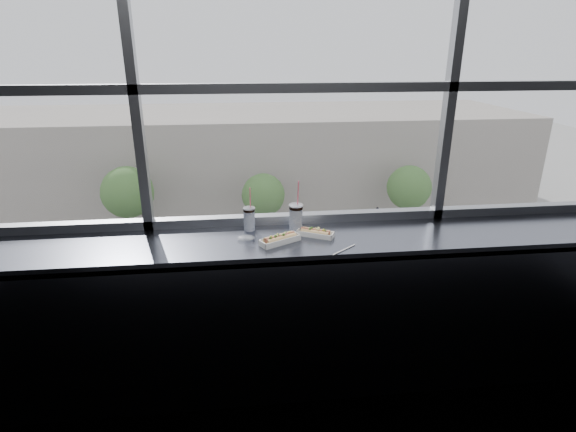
{
  "coord_description": "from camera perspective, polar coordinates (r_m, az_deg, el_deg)",
  "views": [
    {
      "loc": [
        -0.39,
        -1.38,
        2.23
      ],
      "look_at": [
        -0.1,
        1.23,
        1.25
      ],
      "focal_mm": 28.0,
      "sensor_mm": 36.0,
      "label": 1
    }
  ],
  "objects": [
    {
      "name": "pedestrian_a",
      "position": [
        33.47,
        -18.15,
        -1.94
      ],
      "size": [
        0.9,
        0.68,
        2.03
      ],
      "primitive_type": "imported",
      "color": "#66605B",
      "rests_on": "far_sidewalk"
    },
    {
      "name": "loose_straw",
      "position": [
        2.7,
        7.14,
        -4.26
      ],
      "size": [
        0.17,
        0.14,
        0.01
      ],
      "primitive_type": "cylinder",
      "rotation": [
        0.0,
        1.57,
        0.67
      ],
      "color": "white",
      "rests_on": "counter"
    },
    {
      "name": "car_far_c",
      "position": [
        32.58,
        19.41,
        -2.42
      ],
      "size": [
        3.05,
        6.94,
        2.29
      ],
      "primitive_type": "imported",
      "rotation": [
        0.0,
        0.0,
        1.54
      ],
      "color": "white",
      "rests_on": "street_asphalt"
    },
    {
      "name": "pedestrian_b",
      "position": [
        33.07,
        -9.15,
        -1.56
      ],
      "size": [
        0.62,
        0.83,
        1.87
      ],
      "primitive_type": "imported",
      "rotation": [
        0.0,
        0.0,
        1.57
      ],
      "color": "#66605B",
      "rests_on": "far_sidewalk"
    },
    {
      "name": "car_near_c",
      "position": [
        22.51,
        -8.09,
        -12.66
      ],
      "size": [
        3.08,
        5.93,
        1.89
      ],
      "primitive_type": "imported",
      "rotation": [
        0.0,
        0.0,
        1.7
      ],
      "color": "maroon",
      "rests_on": "street_asphalt"
    },
    {
      "name": "car_near_e",
      "position": [
        27.6,
        30.66,
        -8.44
      ],
      "size": [
        3.81,
        7.3,
        2.33
      ],
      "primitive_type": "imported",
      "rotation": [
        0.0,
        0.0,
        1.7
      ],
      "color": "navy",
      "rests_on": "street_asphalt"
    },
    {
      "name": "window_mullions",
      "position": [
        2.91,
        1.41,
        21.89
      ],
      "size": [
        6.0,
        0.08,
        2.4
      ],
      "primitive_type": null,
      "color": "gray",
      "rests_on": "ground"
    },
    {
      "name": "pedestrian_d",
      "position": [
        35.48,
        11.2,
        0.04
      ],
      "size": [
        0.93,
        0.7,
        2.09
      ],
      "primitive_type": "imported",
      "color": "#66605B",
      "rests_on": "far_sidewalk"
    },
    {
      "name": "car_far_a",
      "position": [
        30.75,
        -22.31,
        -4.53
      ],
      "size": [
        2.65,
        5.95,
        1.95
      ],
      "primitive_type": "imported",
      "rotation": [
        0.0,
        0.0,
        1.61
      ],
      "color": "#292929",
      "rests_on": "street_asphalt"
    },
    {
      "name": "soda_cup_right",
      "position": [
        2.93,
        1.01,
        -0.05
      ],
      "size": [
        0.09,
        0.09,
        0.35
      ],
      "color": "white",
      "rests_on": "counter"
    },
    {
      "name": "far_sidewalk",
      "position": [
        33.59,
        -5.31,
        -2.79
      ],
      "size": [
        80.0,
        6.0,
        0.04
      ],
      "primitive_type": "cube",
      "color": "#969591",
      "rests_on": "plaza_ground"
    },
    {
      "name": "counter",
      "position": [
        2.88,
        1.94,
        -3.29
      ],
      "size": [
        6.0,
        0.55,
        0.06
      ],
      "primitive_type": "cube",
      "color": "slate",
      "rests_on": "ground"
    },
    {
      "name": "counter_fascia",
      "position": [
        2.91,
        2.57,
        -14.73
      ],
      "size": [
        6.0,
        0.04,
        1.04
      ],
      "primitive_type": "cube",
      "color": "slate",
      "rests_on": "ground"
    },
    {
      "name": "wrapper",
      "position": [
        2.83,
        -5.36,
        -2.78
      ],
      "size": [
        0.11,
        0.08,
        0.03
      ],
      "primitive_type": "ellipsoid",
      "color": "silver",
      "rests_on": "counter"
    },
    {
      "name": "pedestrian_c",
      "position": [
        34.23,
        1.53,
        -0.23
      ],
      "size": [
        0.98,
        0.73,
        2.2
      ],
      "primitive_type": "imported",
      "color": "#66605B",
      "rests_on": "far_sidewalk"
    },
    {
      "name": "car_far_b",
      "position": [
        29.77,
        2.23,
        -3.51
      ],
      "size": [
        2.82,
        6.51,
        2.15
      ],
      "primitive_type": "imported",
      "rotation": [
        0.0,
        0.0,
        1.55
      ],
      "color": "#61041E",
      "rests_on": "street_asphalt"
    },
    {
      "name": "soda_cup_left",
      "position": [
        2.96,
        -4.95,
        -0.2
      ],
      "size": [
        0.08,
        0.08,
        0.3
      ],
      "color": "white",
      "rests_on": "counter"
    },
    {
      "name": "car_near_d",
      "position": [
        23.25,
        9.63,
        -11.45
      ],
      "size": [
        3.07,
        6.16,
        1.98
      ],
      "primitive_type": "imported",
      "rotation": [
        0.0,
        0.0,
        1.67
      ],
      "color": "beige",
      "rests_on": "street_asphalt"
    },
    {
      "name": "tree_right",
      "position": [
        34.74,
        15.11,
        3.5
      ],
      "size": [
        3.31,
        3.31,
        5.18
      ],
      "color": "#47382B",
      "rests_on": "far_sidewalk"
    },
    {
      "name": "car_near_b",
      "position": [
        23.7,
        -25.28,
        -12.22
      ],
      "size": [
        2.91,
        6.87,
        2.28
      ],
      "primitive_type": "imported",
      "rotation": [
        0.0,
        0.0,
        1.56
      ],
      "color": "black",
      "rests_on": "street_asphalt"
    },
    {
      "name": "wall_back_lower",
      "position": [
        3.35,
        1.15,
        -9.55
      ],
      "size": [
        6.0,
        0.0,
        6.0
      ],
      "primitive_type": "plane",
      "rotation": [
        1.57,
        0.0,
        0.0
      ],
      "color": "black",
      "rests_on": "ground"
    },
    {
      "name": "window_glass",
      "position": [
        2.92,
        1.35,
        21.88
      ],
      "size": [
        6.0,
        0.0,
        6.0
      ],
      "primitive_type": "plane",
      "rotation": [
        1.57,
        0.0,
        0.0
      ],
      "color": "silver",
      "rests_on": "ground"
    },
    {
      "name": "plaza_ground",
      "position": [
        48.23,
        -5.8,
        4.44
      ],
      "size": [
        120.0,
        120.0,
        0.0
      ],
      "primitive_type": "plane",
      "color": "#969591",
      "rests_on": "ground"
    },
    {
      "name": "hotdog_tray_right",
      "position": [
        2.88,
        3.5,
        -2.13
      ],
      "size": [
        0.24,
        0.18,
        0.06
      ],
      "rotation": [
        0.0,
        0.0,
        -0.48
      ],
      "color": "white",
      "rests_on": "counter"
    },
    {
      "name": "street_asphalt",
      "position": [
        26.41,
        -4.84,
        -9.6
      ],
      "size": [
        80.0,
        10.0,
        0.06
      ],
      "primitive_type": "cube",
      "color": "black",
      "rests_on": "plaza_ground"
    },
    {
      "name": "far_building",
      "position": [
        41.91,
        -5.85,
        7.64
      ],
      "size": [
        50.0,
        14.0,
        8.0
      ],
      "primitive_type": "cube",
      "color": "gray",
      "rests_on": "plaza_ground"
    },
    {
      "name": "tree_left",
      "position": [
        33.18,
        -19.7,
        2.84
      ],
      "size": [
        3.64,
        3.64,
        5.69
      ],
      "color": "#47382B",
      "rests_on": "far_sidewalk"
    },
    {
      "name": "hotdog_tray_left",
      "position": [
        2.77,
        -1.02,
        -2.94
      ],
      "size": [
        0.27,
        0.2,
        0.06
      ],
      "rotation": [
        0.0,
        0.0,
        0.49
      ],
      "color": "white",
      "rests_on": "counter"
    },
    {
      "name": "tree_center",
      "position": [
        32.47,
        -3.15,
        2.67
      ],
      "size": [
        3.14,
        3.14,
        4.9
      ],
      "color": "#47382B",
      "rests_on": "far_sidewalk"
    }
  ]
}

